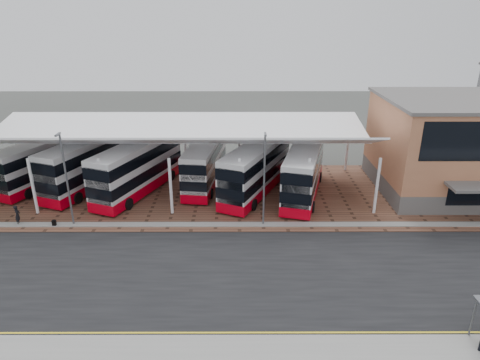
{
  "coord_description": "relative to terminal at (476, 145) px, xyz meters",
  "views": [
    {
      "loc": [
        -0.03,
        -25.84,
        16.94
      ],
      "look_at": [
        0.04,
        8.04,
        3.39
      ],
      "focal_mm": 32.0,
      "sensor_mm": 36.0,
      "label": 1
    }
  ],
  "objects": [
    {
      "name": "north_kerb",
      "position": [
        -23.0,
        -7.72,
        -4.59
      ],
      "size": [
        120.0,
        0.8,
        0.14
      ],
      "primitive_type": "cube",
      "color": "gray",
      "rests_on": "ground"
    },
    {
      "name": "road",
      "position": [
        -23.0,
        -14.92,
        -4.65
      ],
      "size": [
        120.0,
        14.0,
        0.02
      ],
      "primitive_type": "cube",
      "color": "black",
      "rests_on": "ground"
    },
    {
      "name": "ground",
      "position": [
        -23.0,
        -13.92,
        -4.66
      ],
      "size": [
        140.0,
        140.0,
        0.0
      ],
      "primitive_type": "plane",
      "color": "#3E403C"
    },
    {
      "name": "bus_4",
      "position": [
        -21.39,
        -0.88,
        -2.16
      ],
      "size": [
        7.43,
        11.95,
        4.9
      ],
      "rotation": [
        0.0,
        0.0,
        -0.43
      ],
      "color": "silver",
      "rests_on": "forecourt"
    },
    {
      "name": "canopy",
      "position": [
        -29.0,
        0.01,
        1.14
      ],
      "size": [
        37.0,
        11.63,
        7.07
      ],
      "color": "white",
      "rests_on": "ground"
    },
    {
      "name": "lamp_east",
      "position": [
        -21.0,
        -7.65,
        -0.3
      ],
      "size": [
        0.16,
        0.9,
        8.07
      ],
      "color": "#585A5F",
      "rests_on": "ground"
    },
    {
      "name": "yellow_line_near",
      "position": [
        -23.0,
        -20.92,
        -4.63
      ],
      "size": [
        120.0,
        0.12,
        0.01
      ],
      "primitive_type": "cube",
      "color": "yellow",
      "rests_on": "road"
    },
    {
      "name": "lamp_west",
      "position": [
        -37.0,
        -7.65,
        -0.3
      ],
      "size": [
        0.16,
        0.9,
        8.07
      ],
      "color": "#585A5F",
      "rests_on": "ground"
    },
    {
      "name": "bus_5",
      "position": [
        -16.81,
        -1.39,
        -2.2
      ],
      "size": [
        5.63,
        12.04,
        4.84
      ],
      "rotation": [
        0.0,
        0.0,
        -0.26
      ],
      "color": "silver",
      "rests_on": "forecourt"
    },
    {
      "name": "bus_3",
      "position": [
        -26.52,
        1.38,
        -2.34
      ],
      "size": [
        3.89,
        11.27,
        4.55
      ],
      "rotation": [
        0.0,
        0.0,
        -0.12
      ],
      "color": "silver",
      "rests_on": "forecourt"
    },
    {
      "name": "terminal",
      "position": [
        0.0,
        0.0,
        0.0
      ],
      "size": [
        18.4,
        14.4,
        9.25
      ],
      "color": "#5C5956",
      "rests_on": "ground"
    },
    {
      "name": "bus_1",
      "position": [
        -38.01,
        0.7,
        -2.11
      ],
      "size": [
        6.91,
        12.35,
        5.0
      ],
      "rotation": [
        0.0,
        0.0,
        -0.36
      ],
      "color": "silver",
      "rests_on": "forecourt"
    },
    {
      "name": "bus_0",
      "position": [
        -43.03,
        1.5,
        -2.3
      ],
      "size": [
        6.62,
        11.37,
        4.62
      ],
      "rotation": [
        0.0,
        0.0,
        -0.39
      ],
      "color": "silver",
      "rests_on": "forecourt"
    },
    {
      "name": "pedestrian",
      "position": [
        -41.64,
        -7.54,
        -3.74
      ],
      "size": [
        0.55,
        0.7,
        1.71
      ],
      "primitive_type": "imported",
      "rotation": [
        0.0,
        0.0,
        1.82
      ],
      "color": "black",
      "rests_on": "forecourt"
    },
    {
      "name": "forecourt",
      "position": [
        -21.0,
        -0.92,
        -4.63
      ],
      "size": [
        72.0,
        16.0,
        0.06
      ],
      "primitive_type": "cube",
      "color": "brown",
      "rests_on": "ground"
    },
    {
      "name": "yellow_line_far",
      "position": [
        -23.0,
        -20.62,
        -4.63
      ],
      "size": [
        120.0,
        0.12,
        0.01
      ],
      "primitive_type": "cube",
      "color": "yellow",
      "rests_on": "road"
    },
    {
      "name": "suitcase",
      "position": [
        -38.51,
        -7.92,
        -4.33
      ],
      "size": [
        0.32,
        0.23,
        0.54
      ],
      "primitive_type": "cube",
      "color": "black",
      "rests_on": "forecourt"
    },
    {
      "name": "bus_2",
      "position": [
        -32.91,
        -0.63,
        -2.13
      ],
      "size": [
        7.02,
        12.25,
        4.97
      ],
      "rotation": [
        0.0,
        0.0,
        -0.38
      ],
      "color": "silver",
      "rests_on": "forecourt"
    }
  ]
}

